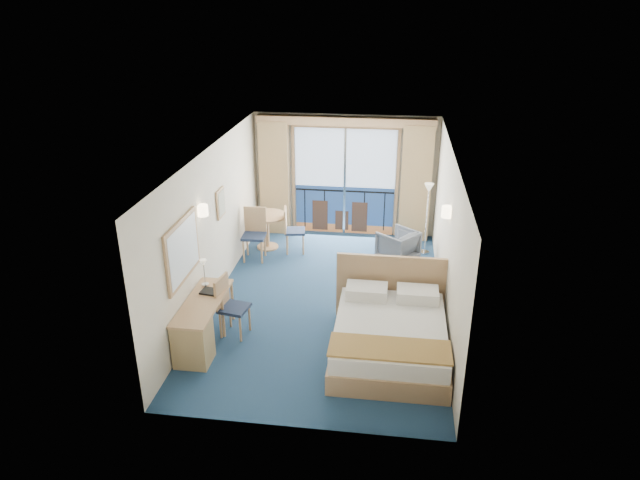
# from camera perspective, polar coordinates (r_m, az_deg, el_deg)

# --- Properties ---
(floor) EXTENTS (6.50, 6.50, 0.00)m
(floor) POSITION_cam_1_polar(r_m,az_deg,el_deg) (10.22, 0.67, -6.12)
(floor) COLOR navy
(floor) RESTS_ON ground
(room_walls) EXTENTS (4.04, 6.54, 2.72)m
(room_walls) POSITION_cam_1_polar(r_m,az_deg,el_deg) (9.47, 0.72, 3.28)
(room_walls) COLOR beige
(room_walls) RESTS_ON ground
(balcony_door) EXTENTS (2.36, 0.03, 2.52)m
(balcony_door) POSITION_cam_1_polar(r_m,az_deg,el_deg) (12.71, 2.45, 5.54)
(balcony_door) COLOR navy
(balcony_door) RESTS_ON room_walls
(curtain_left) EXTENTS (0.65, 0.22, 2.55)m
(curtain_left) POSITION_cam_1_polar(r_m,az_deg,el_deg) (12.75, -4.56, 6.17)
(curtain_left) COLOR tan
(curtain_left) RESTS_ON room_walls
(curtain_right) EXTENTS (0.65, 0.22, 2.55)m
(curtain_right) POSITION_cam_1_polar(r_m,az_deg,el_deg) (12.49, 9.56, 5.54)
(curtain_right) COLOR tan
(curtain_right) RESTS_ON room_walls
(pelmet) EXTENTS (3.80, 0.25, 0.18)m
(pelmet) POSITION_cam_1_polar(r_m,az_deg,el_deg) (12.23, 2.55, 11.79)
(pelmet) COLOR tan
(pelmet) RESTS_ON room_walls
(mirror) EXTENTS (0.05, 1.25, 0.95)m
(mirror) POSITION_cam_1_polar(r_m,az_deg,el_deg) (8.67, -13.58, -1.01)
(mirror) COLOR tan
(mirror) RESTS_ON room_walls
(wall_print) EXTENTS (0.04, 0.42, 0.52)m
(wall_print) POSITION_cam_1_polar(r_m,az_deg,el_deg) (10.35, -9.89, 3.66)
(wall_print) COLOR tan
(wall_print) RESTS_ON room_walls
(sconce_left) EXTENTS (0.18, 0.18, 0.18)m
(sconce_left) POSITION_cam_1_polar(r_m,az_deg,el_deg) (9.32, -11.67, 2.92)
(sconce_left) COLOR beige
(sconce_left) RESTS_ON room_walls
(sconce_right) EXTENTS (0.18, 0.18, 0.18)m
(sconce_right) POSITION_cam_1_polar(r_m,az_deg,el_deg) (9.29, 12.59, 2.76)
(sconce_right) COLOR beige
(sconce_right) RESTS_ON room_walls
(bed) EXTENTS (1.84, 2.19, 1.16)m
(bed) POSITION_cam_1_polar(r_m,az_deg,el_deg) (8.75, 7.01, -9.36)
(bed) COLOR tan
(bed) RESTS_ON ground
(nightstand) EXTENTS (0.47, 0.45, 0.61)m
(nightstand) POSITION_cam_1_polar(r_m,az_deg,el_deg) (10.08, 10.65, -5.02)
(nightstand) COLOR #9B8152
(nightstand) RESTS_ON ground
(phone) EXTENTS (0.21, 0.18, 0.08)m
(phone) POSITION_cam_1_polar(r_m,az_deg,el_deg) (9.92, 10.92, -3.26)
(phone) COLOR white
(phone) RESTS_ON nightstand
(armchair) EXTENTS (0.96, 0.96, 0.63)m
(armchair) POSITION_cam_1_polar(r_m,az_deg,el_deg) (11.74, 7.79, -0.53)
(armchair) COLOR #4B515B
(armchair) RESTS_ON ground
(floor_lamp) EXTENTS (0.21, 0.21, 1.53)m
(floor_lamp) POSITION_cam_1_polar(r_m,az_deg,el_deg) (11.84, 10.75, 3.85)
(floor_lamp) COLOR silver
(floor_lamp) RESTS_ON ground
(desk) EXTENTS (0.54, 1.56, 0.73)m
(desk) POSITION_cam_1_polar(r_m,az_deg,el_deg) (8.74, -12.37, -9.20)
(desk) COLOR tan
(desk) RESTS_ON ground
(desk_chair) EXTENTS (0.50, 0.50, 0.99)m
(desk_chair) POSITION_cam_1_polar(r_m,az_deg,el_deg) (9.15, -9.09, -6.21)
(desk_chair) COLOR #1E2A46
(desk_chair) RESTS_ON ground
(folder) EXTENTS (0.34, 0.27, 0.03)m
(folder) POSITION_cam_1_polar(r_m,az_deg,el_deg) (9.13, -10.85, -5.09)
(folder) COLOR black
(folder) RESTS_ON desk
(desk_lamp) EXTENTS (0.12, 0.12, 0.44)m
(desk_lamp) POSITION_cam_1_polar(r_m,az_deg,el_deg) (9.20, -11.55, -2.70)
(desk_lamp) COLOR silver
(desk_lamp) RESTS_ON desk
(round_table) EXTENTS (0.83, 0.83, 0.75)m
(round_table) POSITION_cam_1_polar(r_m,az_deg,el_deg) (12.15, -5.33, 1.72)
(round_table) COLOR tan
(round_table) RESTS_ON ground
(table_chair_a) EXTENTS (0.49, 0.48, 0.97)m
(table_chair_a) POSITION_cam_1_polar(r_m,az_deg,el_deg) (11.92, -2.93, 1.26)
(table_chair_a) COLOR #1E2A46
(table_chair_a) RESTS_ON ground
(table_chair_b) EXTENTS (0.48, 0.49, 1.07)m
(table_chair_b) POSITION_cam_1_polar(r_m,az_deg,el_deg) (11.70, -6.56, 0.96)
(table_chair_b) COLOR #1E2A46
(table_chair_b) RESTS_ON ground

